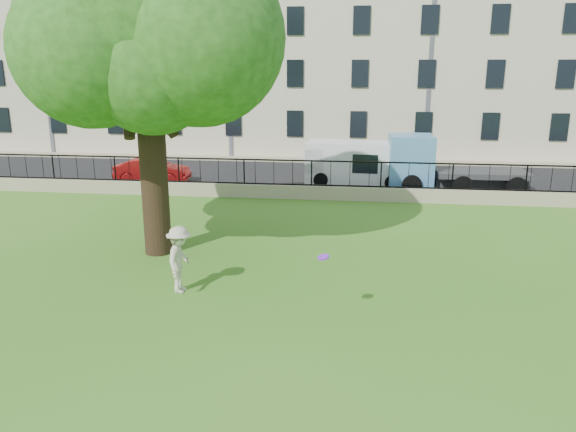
# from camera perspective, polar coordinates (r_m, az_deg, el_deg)

# --- Properties ---
(ground) EXTENTS (120.00, 120.00, 0.00)m
(ground) POSITION_cam_1_polar(r_m,az_deg,el_deg) (13.52, -2.05, -10.12)
(ground) COLOR #37701A
(ground) RESTS_ON ground
(retaining_wall) EXTENTS (50.00, 0.40, 0.60)m
(retaining_wall) POSITION_cam_1_polar(r_m,az_deg,el_deg) (24.75, 2.39, 2.43)
(retaining_wall) COLOR gray
(retaining_wall) RESTS_ON ground
(iron_railing) EXTENTS (50.00, 0.05, 1.13)m
(iron_railing) POSITION_cam_1_polar(r_m,az_deg,el_deg) (24.57, 2.41, 4.37)
(iron_railing) COLOR black
(iron_railing) RESTS_ON retaining_wall
(street) EXTENTS (60.00, 9.00, 0.01)m
(street) POSITION_cam_1_polar(r_m,az_deg,el_deg) (29.39, 3.16, 3.88)
(street) COLOR black
(street) RESTS_ON ground
(sidewalk) EXTENTS (60.00, 1.40, 0.12)m
(sidewalk) POSITION_cam_1_polar(r_m,az_deg,el_deg) (34.49, 3.79, 5.66)
(sidewalk) COLOR gray
(sidewalk) RESTS_ON ground
(building_row) EXTENTS (56.40, 10.40, 13.80)m
(building_row) POSITION_cam_1_polar(r_m,az_deg,el_deg) (39.68, 4.50, 16.84)
(building_row) COLOR beige
(building_row) RESTS_ON ground
(tree) EXTENTS (8.35, 6.55, 10.50)m
(tree) POSITION_cam_1_polar(r_m,az_deg,el_deg) (17.49, -14.77, 18.85)
(tree) COLOR black
(tree) RESTS_ON ground
(man) EXTENTS (0.67, 1.15, 1.77)m
(man) POSITION_cam_1_polar(r_m,az_deg,el_deg) (14.83, -10.94, -4.34)
(man) COLOR #BFBB9B
(man) RESTS_ON ground
(frisbee) EXTENTS (0.34, 0.35, 0.12)m
(frisbee) POSITION_cam_1_polar(r_m,az_deg,el_deg) (12.61, 3.61, -4.18)
(frisbee) COLOR purple
(red_sedan) EXTENTS (3.75, 1.43, 1.22)m
(red_sedan) POSITION_cam_1_polar(r_m,az_deg,el_deg) (28.98, -13.60, 4.53)
(red_sedan) COLOR maroon
(red_sedan) RESTS_ON street
(white_van) EXTENTS (5.11, 2.27, 2.10)m
(white_van) POSITION_cam_1_polar(r_m,az_deg,el_deg) (27.83, 7.12, 5.33)
(white_van) COLOR silver
(white_van) RESTS_ON street
(blue_truck) EXTENTS (6.19, 2.35, 2.57)m
(blue_truck) POSITION_cam_1_polar(r_m,az_deg,el_deg) (27.39, 16.62, 5.16)
(blue_truck) COLOR #528DC1
(blue_truck) RESTS_ON street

